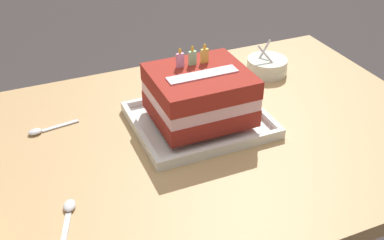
# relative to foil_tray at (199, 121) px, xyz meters

# --- Properties ---
(dining_table) EXTENTS (1.22, 0.77, 0.70)m
(dining_table) POSITION_rel_foil_tray_xyz_m (-0.06, -0.04, -0.10)
(dining_table) COLOR tan
(dining_table) RESTS_ON ground_plane
(foil_tray) EXTENTS (0.31, 0.26, 0.02)m
(foil_tray) POSITION_rel_foil_tray_xyz_m (0.00, 0.00, 0.00)
(foil_tray) COLOR silver
(foil_tray) RESTS_ON dining_table
(birthday_cake) EXTENTS (0.22, 0.19, 0.16)m
(birthday_cake) POSITION_rel_foil_tray_xyz_m (0.00, 0.00, 0.07)
(birthday_cake) COLOR maroon
(birthday_cake) RESTS_ON foil_tray
(bowl_stack) EXTENTS (0.11, 0.11, 0.09)m
(bowl_stack) POSITION_rel_foil_tray_xyz_m (0.28, 0.17, 0.01)
(bowl_stack) COLOR silver
(bowl_stack) RESTS_ON dining_table
(serving_spoon_near_tray) EXTENTS (0.12, 0.03, 0.01)m
(serving_spoon_near_tray) POSITION_rel_foil_tray_xyz_m (-0.35, 0.11, -0.00)
(serving_spoon_near_tray) COLOR silver
(serving_spoon_near_tray) RESTS_ON dining_table
(serving_spoon_by_bowls) EXTENTS (0.07, 0.16, 0.01)m
(serving_spoon_by_bowls) POSITION_rel_foil_tray_xyz_m (-0.34, -0.19, -0.00)
(serving_spoon_by_bowls) COLOR silver
(serving_spoon_by_bowls) RESTS_ON dining_table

